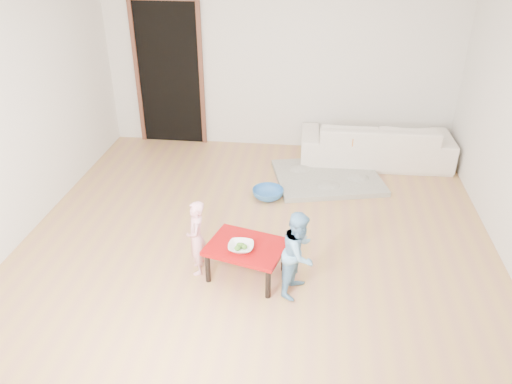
% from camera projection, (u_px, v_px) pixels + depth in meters
% --- Properties ---
extents(floor, '(5.00, 5.00, 0.01)m').
position_uv_depth(floor, '(258.00, 235.00, 5.43)').
color(floor, tan).
rests_on(floor, ground).
extents(back_wall, '(5.00, 0.02, 2.60)m').
position_uv_depth(back_wall, '(280.00, 59.00, 6.98)').
color(back_wall, silver).
rests_on(back_wall, floor).
extents(left_wall, '(0.02, 5.00, 2.60)m').
position_uv_depth(left_wall, '(15.00, 112.00, 5.07)').
color(left_wall, silver).
rests_on(left_wall, floor).
extents(doorway, '(1.02, 0.08, 2.11)m').
position_uv_depth(doorway, '(170.00, 75.00, 7.26)').
color(doorway, brown).
rests_on(doorway, back_wall).
extents(sofa, '(2.07, 0.85, 0.60)m').
position_uv_depth(sofa, '(375.00, 142.00, 6.92)').
color(sofa, white).
rests_on(sofa, floor).
extents(cushion, '(0.51, 0.48, 0.11)m').
position_uv_depth(cushion, '(362.00, 136.00, 6.72)').
color(cushion, orange).
rests_on(cushion, sofa).
extents(red_table, '(0.82, 0.70, 0.35)m').
position_uv_depth(red_table, '(246.00, 261.00, 4.74)').
color(red_table, '#97080A').
rests_on(red_table, floor).
extents(bowl, '(0.24, 0.24, 0.06)m').
position_uv_depth(bowl, '(241.00, 247.00, 4.58)').
color(bowl, white).
rests_on(bowl, red_table).
extents(broccoli, '(0.12, 0.12, 0.06)m').
position_uv_depth(broccoli, '(241.00, 247.00, 4.58)').
color(broccoli, '#2D5919').
rests_on(broccoli, red_table).
extents(child_pink, '(0.24, 0.31, 0.77)m').
position_uv_depth(child_pink, '(197.00, 238.00, 4.71)').
color(child_pink, pink).
rests_on(child_pink, floor).
extents(child_blue, '(0.43, 0.49, 0.83)m').
position_uv_depth(child_blue, '(299.00, 253.00, 4.44)').
color(child_blue, '#59A1CE').
rests_on(child_blue, floor).
extents(basin, '(0.38, 0.38, 0.12)m').
position_uv_depth(basin, '(268.00, 194.00, 6.13)').
color(basin, '#306FB7').
rests_on(basin, floor).
extents(blanket, '(1.56, 1.39, 0.07)m').
position_uv_depth(blanket, '(328.00, 177.00, 6.57)').
color(blanket, '#B2AE9D').
rests_on(blanket, floor).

